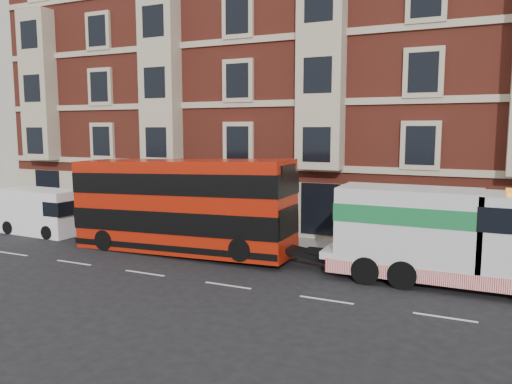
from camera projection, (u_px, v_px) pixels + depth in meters
ground at (228, 286)px, 19.57m from camera, size 120.00×120.00×0.00m
sidewalk at (294, 244)px, 26.32m from camera, size 90.00×3.00×0.15m
victorian_terrace at (345, 66)px, 31.60m from camera, size 45.00×12.00×20.40m
lamp_post_west at (184, 192)px, 27.30m from camera, size 0.35×0.15×4.35m
double_decker_bus at (181, 204)px, 24.39m from camera, size 11.34×2.60×4.59m
tow_truck at (442, 235)px, 19.45m from camera, size 9.08×2.68×3.78m
box_van at (40, 212)px, 29.14m from camera, size 5.08×2.29×2.61m
pedestrian at (89, 209)px, 32.37m from camera, size 0.65×0.63×1.50m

